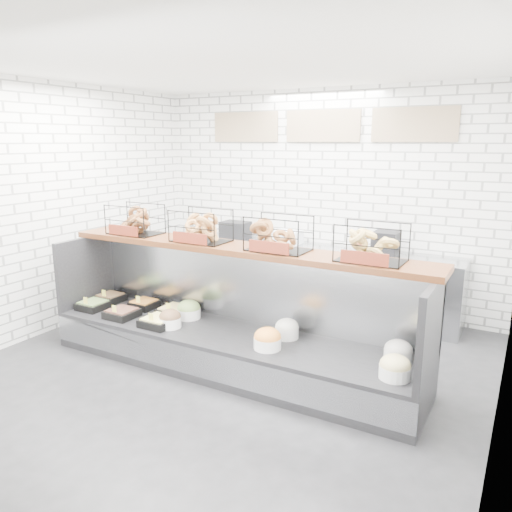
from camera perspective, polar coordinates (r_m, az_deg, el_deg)
The scene contains 5 objects.
ground at distance 5.10m, azimuth -5.05°, elevation -13.89°, with size 5.50×5.50×0.00m, color black.
room_shell at distance 5.06m, azimuth -1.64°, elevation 10.22°, with size 5.02×5.51×3.01m.
display_case at distance 5.23m, azimuth -3.04°, elevation -9.22°, with size 4.00×0.90×1.20m.
bagel_shelf at distance 5.07m, azimuth -2.09°, elevation 2.47°, with size 4.10×0.50×0.40m.
prep_counter at distance 6.94m, azimuth 6.17°, elevation -2.38°, with size 4.00×0.60×1.20m.
Camera 1 is at (2.59, -3.74, 2.31)m, focal length 35.00 mm.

